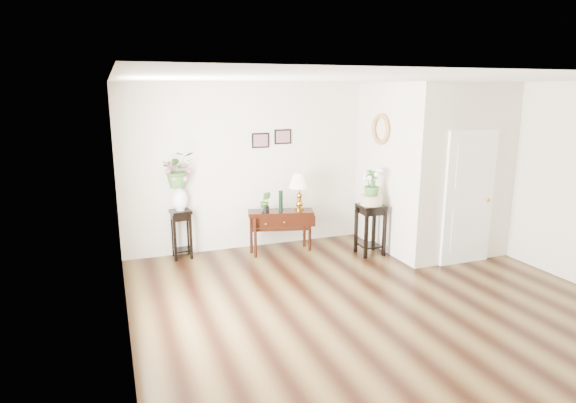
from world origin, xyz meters
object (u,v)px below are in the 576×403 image
table_lamp (299,189)px  plant_stand_a (182,234)px  plant_stand_b (370,229)px  console_table (281,232)px

table_lamp → plant_stand_a: size_ratio=0.78×
plant_stand_a → plant_stand_b: (2.96, -0.91, 0.02)m
console_table → table_lamp: (0.33, 0.00, 0.71)m
table_lamp → plant_stand_b: 1.36m
console_table → table_lamp: table_lamp is taller
table_lamp → plant_stand_b: size_ratio=0.74×
table_lamp → plant_stand_a: (-1.94, 0.30, -0.67)m
console_table → plant_stand_b: bearing=-9.8°
plant_stand_a → console_table: bearing=-10.7°
plant_stand_b → console_table: bearing=155.9°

